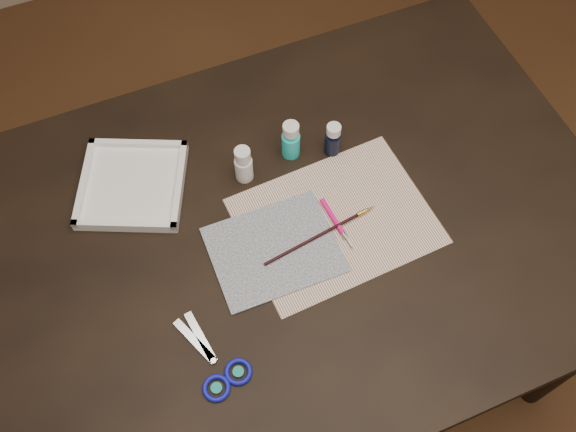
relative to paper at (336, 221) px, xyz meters
name	(u,v)px	position (x,y,z in m)	size (l,w,h in m)	color
ground	(288,348)	(-0.09, 0.02, -0.76)	(3.50, 3.50, 0.02)	#422614
table	(288,300)	(-0.09, 0.02, -0.38)	(1.30, 0.90, 0.75)	black
paper	(336,221)	(0.00, 0.00, 0.00)	(0.37, 0.28, 0.00)	white
canvas	(274,249)	(-0.14, -0.01, 0.00)	(0.24, 0.19, 0.00)	#111934
paint_bottle_white	(243,164)	(-0.13, 0.17, 0.04)	(0.04, 0.04, 0.09)	silver
paint_bottle_cyan	(291,140)	(-0.02, 0.18, 0.05)	(0.04, 0.04, 0.09)	#20D2D3
paint_bottle_navy	(333,139)	(0.06, 0.16, 0.04)	(0.03, 0.03, 0.08)	black
paintbrush	(321,234)	(-0.04, -0.02, 0.01)	(0.25, 0.01, 0.01)	black
craft_knife	(338,225)	(0.00, -0.01, 0.01)	(0.13, 0.01, 0.01)	#F00E7A
scissors	(205,356)	(-0.33, -0.16, 0.00)	(0.19, 0.10, 0.01)	silver
palette_tray	(132,184)	(-0.35, 0.23, 0.01)	(0.20, 0.20, 0.02)	white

